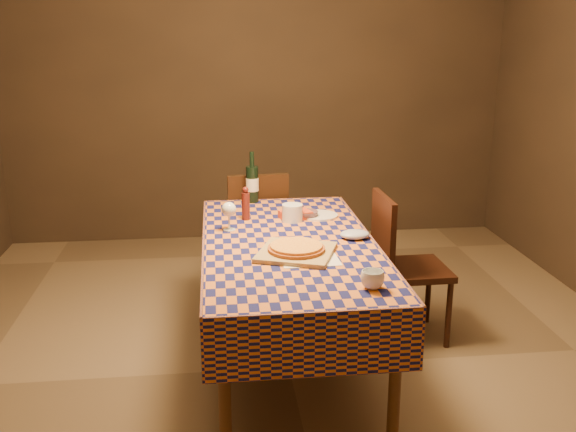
{
  "coord_description": "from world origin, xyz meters",
  "views": [
    {
      "loc": [
        -0.39,
        -3.3,
        1.89
      ],
      "look_at": [
        0.0,
        0.05,
        0.9
      ],
      "focal_mm": 40.0,
      "sensor_mm": 36.0,
      "label": 1
    }
  ],
  "objects_px": {
    "pizza": "(296,248)",
    "chair_right": "(400,259)",
    "chair_far": "(256,227)",
    "bowl": "(307,214)",
    "white_plate": "(319,215)",
    "dining_table": "(289,254)",
    "wine_bottle": "(252,183)",
    "cutting_board": "(296,252)"
  },
  "relations": [
    {
      "from": "pizza",
      "to": "chair_right",
      "type": "distance_m",
      "value": 0.93
    },
    {
      "from": "dining_table",
      "to": "chair_far",
      "type": "relative_size",
      "value": 1.98
    },
    {
      "from": "chair_far",
      "to": "chair_right",
      "type": "bearing_deg",
      "value": -42.71
    },
    {
      "from": "wine_bottle",
      "to": "bowl",
      "type": "bearing_deg",
      "value": -53.61
    },
    {
      "from": "pizza",
      "to": "chair_right",
      "type": "bearing_deg",
      "value": 36.14
    },
    {
      "from": "pizza",
      "to": "wine_bottle",
      "type": "height_order",
      "value": "wine_bottle"
    },
    {
      "from": "bowl",
      "to": "chair_far",
      "type": "bearing_deg",
      "value": 112.97
    },
    {
      "from": "dining_table",
      "to": "pizza",
      "type": "distance_m",
      "value": 0.24
    },
    {
      "from": "white_plate",
      "to": "chair_right",
      "type": "xyz_separation_m",
      "value": [
        0.48,
        -0.15,
        -0.25
      ]
    },
    {
      "from": "pizza",
      "to": "wine_bottle",
      "type": "distance_m",
      "value": 1.09
    },
    {
      "from": "cutting_board",
      "to": "bowl",
      "type": "height_order",
      "value": "bowl"
    },
    {
      "from": "wine_bottle",
      "to": "chair_far",
      "type": "xyz_separation_m",
      "value": [
        0.04,
        0.22,
        -0.37
      ]
    },
    {
      "from": "dining_table",
      "to": "white_plate",
      "type": "height_order",
      "value": "white_plate"
    },
    {
      "from": "bowl",
      "to": "chair_right",
      "type": "height_order",
      "value": "chair_right"
    },
    {
      "from": "white_plate",
      "to": "chair_far",
      "type": "bearing_deg",
      "value": 119.61
    },
    {
      "from": "dining_table",
      "to": "chair_right",
      "type": "distance_m",
      "value": 0.81
    },
    {
      "from": "pizza",
      "to": "white_plate",
      "type": "bearing_deg",
      "value": 71.03
    },
    {
      "from": "chair_right",
      "to": "wine_bottle",
      "type": "bearing_deg",
      "value": 147.74
    },
    {
      "from": "pizza",
      "to": "wine_bottle",
      "type": "bearing_deg",
      "value": 98.41
    },
    {
      "from": "dining_table",
      "to": "chair_far",
      "type": "distance_m",
      "value": 1.1
    },
    {
      "from": "chair_right",
      "to": "dining_table",
      "type": "bearing_deg",
      "value": -157.08
    },
    {
      "from": "bowl",
      "to": "dining_table",
      "type": "bearing_deg",
      "value": -110.18
    },
    {
      "from": "cutting_board",
      "to": "bowl",
      "type": "distance_m",
      "value": 0.67
    },
    {
      "from": "pizza",
      "to": "white_plate",
      "type": "distance_m",
      "value": 0.71
    },
    {
      "from": "cutting_board",
      "to": "chair_far",
      "type": "bearing_deg",
      "value": 95.34
    },
    {
      "from": "pizza",
      "to": "bowl",
      "type": "distance_m",
      "value": 0.67
    },
    {
      "from": "cutting_board",
      "to": "white_plate",
      "type": "bearing_deg",
      "value": 71.03
    },
    {
      "from": "wine_bottle",
      "to": "white_plate",
      "type": "distance_m",
      "value": 0.57
    },
    {
      "from": "bowl",
      "to": "wine_bottle",
      "type": "xyz_separation_m",
      "value": [
        -0.31,
        0.42,
        0.11
      ]
    },
    {
      "from": "chair_right",
      "to": "chair_far",
      "type": "bearing_deg",
      "value": 137.29
    },
    {
      "from": "white_plate",
      "to": "cutting_board",
      "type": "bearing_deg",
      "value": -108.97
    },
    {
      "from": "bowl",
      "to": "pizza",
      "type": "bearing_deg",
      "value": -102.88
    },
    {
      "from": "pizza",
      "to": "bowl",
      "type": "bearing_deg",
      "value": 77.12
    },
    {
      "from": "bowl",
      "to": "chair_far",
      "type": "relative_size",
      "value": 0.15
    },
    {
      "from": "bowl",
      "to": "white_plate",
      "type": "height_order",
      "value": "bowl"
    },
    {
      "from": "dining_table",
      "to": "chair_right",
      "type": "xyz_separation_m",
      "value": [
        0.73,
        0.31,
        -0.17
      ]
    },
    {
      "from": "cutting_board",
      "to": "white_plate",
      "type": "xyz_separation_m",
      "value": [
        0.23,
        0.67,
        -0.0
      ]
    },
    {
      "from": "wine_bottle",
      "to": "chair_right",
      "type": "distance_m",
      "value": 1.1
    },
    {
      "from": "pizza",
      "to": "chair_right",
      "type": "height_order",
      "value": "chair_right"
    },
    {
      "from": "chair_right",
      "to": "pizza",
      "type": "bearing_deg",
      "value": -143.86
    },
    {
      "from": "cutting_board",
      "to": "chair_far",
      "type": "height_order",
      "value": "chair_far"
    },
    {
      "from": "dining_table",
      "to": "white_plate",
      "type": "xyz_separation_m",
      "value": [
        0.24,
        0.46,
        0.08
      ]
    }
  ]
}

